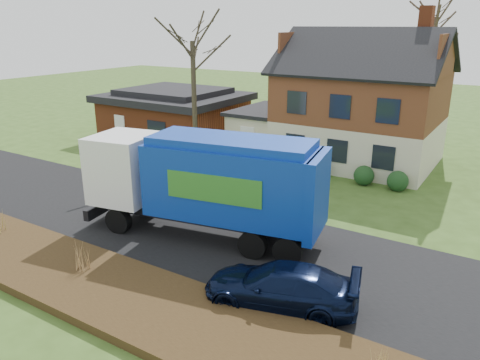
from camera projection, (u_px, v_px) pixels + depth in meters
The scene contains 11 objects.
ground at pixel (201, 233), 19.53m from camera, with size 120.00×120.00×0.00m, color #334E1A.
road at pixel (201, 233), 19.53m from camera, with size 80.00×7.00×0.02m, color black.
mulch_verge at pixel (103, 287), 15.22m from camera, with size 80.00×3.50×0.30m, color black.
main_house at pixel (353, 97), 28.69m from camera, with size 12.95×8.95×9.26m.
ranch_house at pixel (175, 114), 35.43m from camera, with size 9.80×8.20×3.70m.
garbage_truck at pixel (207, 180), 18.50m from camera, with size 10.17×4.32×4.22m.
silver_sedan at pixel (151, 167), 25.73m from camera, with size 1.72×4.93×1.62m, color #989B9F.
navy_wagon at pixel (280, 286), 14.27m from camera, with size 1.92×4.73×1.37m, color black.
tree_front_west at pixel (192, 22), 27.57m from camera, with size 3.42×3.42×10.17m.
grass_clump_mid at pixel (83, 255), 15.91m from camera, with size 0.37×0.30×1.02m.
grass_clump_east at pixel (380, 360), 11.09m from camera, with size 0.35×0.28×0.86m.
Camera 1 is at (10.83, -14.24, 8.32)m, focal length 35.00 mm.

